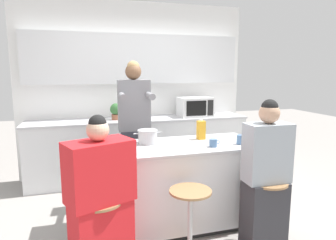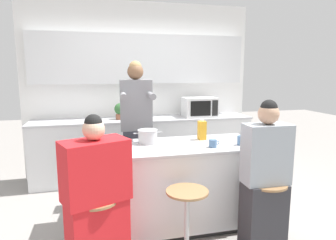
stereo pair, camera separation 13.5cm
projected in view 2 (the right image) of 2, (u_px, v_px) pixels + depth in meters
name	position (u px, v px, depth m)	size (l,w,h in m)	color
ground_plane	(170.00, 225.00, 3.23)	(16.00, 16.00, 0.00)	gray
wall_back	(141.00, 77.00, 4.74)	(3.59, 0.22, 2.70)	white
back_counter	(145.00, 148.00, 4.64)	(3.33, 0.60, 0.93)	silver
kitchen_island	(170.00, 186.00, 3.15)	(1.90, 0.75, 0.89)	black
bar_stool_leftmost	(97.00, 233.00, 2.43)	(0.38, 0.38, 0.64)	#997047
bar_stool_center	(187.00, 222.00, 2.60)	(0.38, 0.38, 0.64)	#997047
bar_stool_rightmost	(265.00, 213.00, 2.77)	(0.38, 0.38, 0.64)	#997047
person_cooking	(136.00, 134.00, 3.66)	(0.42, 0.58, 1.76)	#383842
person_wrapped_blanket	(97.00, 202.00, 2.37)	(0.57, 0.45, 1.32)	red
person_seated_near	(265.00, 183.00, 2.72)	(0.42, 0.28, 1.40)	#333338
cooking_pot	(148.00, 136.00, 3.15)	(0.30, 0.21, 0.15)	#B7BABC
fruit_bowl	(117.00, 141.00, 3.12)	(0.18, 0.18, 0.07)	silver
coffee_cup_near	(213.00, 143.00, 2.99)	(0.11, 0.08, 0.08)	#4C7099
coffee_cup_far	(241.00, 140.00, 3.08)	(0.11, 0.08, 0.10)	#4C7099
banana_bunch	(95.00, 151.00, 2.77)	(0.18, 0.13, 0.06)	yellow
juice_carton	(202.00, 130.00, 3.32)	(0.08, 0.08, 0.22)	gold
microwave	(200.00, 107.00, 4.72)	(0.52, 0.35, 0.30)	white
potted_plant	(120.00, 111.00, 4.46)	(0.18, 0.18, 0.24)	#93563D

